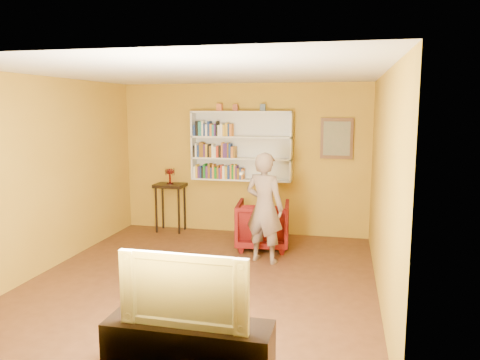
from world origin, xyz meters
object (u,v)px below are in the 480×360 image
ruby_lustre (170,173)px  person (264,208)px  bookshelf (242,146)px  armchair (263,225)px  tv_cabinet (189,351)px  television (188,287)px  console_table (170,192)px

ruby_lustre → person: 2.41m
bookshelf → armchair: (0.53, -0.82, -1.21)m
bookshelf → ruby_lustre: (-1.32, -0.16, -0.50)m
tv_cabinet → television: 0.56m
bookshelf → television: (0.57, -4.66, -0.78)m
console_table → person: bearing=-33.9°
person → bookshelf: bearing=-47.9°
armchair → tv_cabinet: 3.84m
person → ruby_lustre: bearing=-15.9°
person → television: size_ratio=1.51×
console_table → ruby_lustre: size_ratio=3.14×
ruby_lustre → armchair: (1.85, -0.67, -0.71)m
bookshelf → television: size_ratio=1.66×
person → television: 3.16m
armchair → person: (0.14, -0.67, 0.43)m
ruby_lustre → armchair: size_ratio=0.33×
console_table → television: size_ratio=0.82×
person → tv_cabinet: (-0.10, -3.16, -0.57)m
console_table → armchair: (1.85, -0.67, -0.35)m
bookshelf → tv_cabinet: (0.57, -4.66, -1.34)m
ruby_lustre → armchair: 2.09m
ruby_lustre → person: size_ratio=0.17×
person → tv_cabinet: size_ratio=1.16×
bookshelf → ruby_lustre: bearing=-173.1°
tv_cabinet → television: bearing=0.0°
console_table → ruby_lustre: (-0.00, 0.00, 0.36)m
ruby_lustre → armchair: bearing=-19.8°
ruby_lustre → armchair: ruby_lustre is taller
armchair → television: bearing=84.7°
bookshelf → armchair: bookshelf is taller
console_table → television: 4.88m
tv_cabinet → television: size_ratio=1.30×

